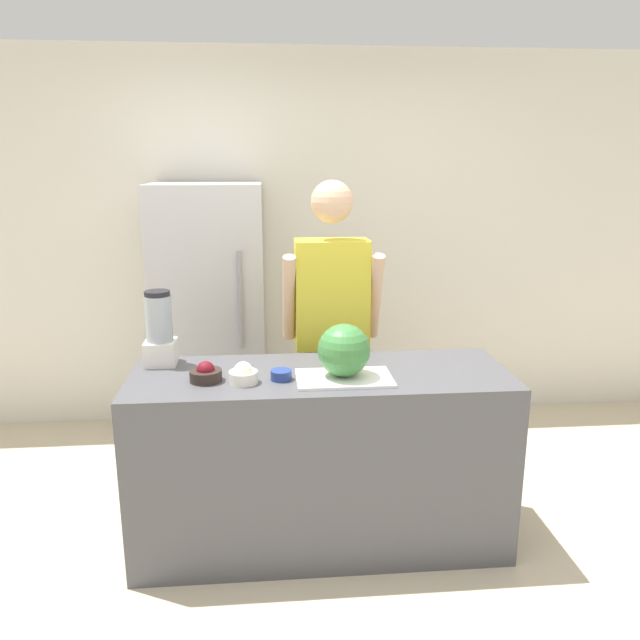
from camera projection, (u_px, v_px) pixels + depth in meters
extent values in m
plane|color=beige|center=(327.00, 578.00, 2.86)|extent=(14.00, 14.00, 0.00)
cube|color=silver|center=(300.00, 241.00, 4.44)|extent=(8.00, 0.06, 2.60)
cube|color=#4C4C51|center=(321.00, 458.00, 3.06)|extent=(1.80, 0.63, 0.89)
cube|color=#B7B7BC|center=(211.00, 315.00, 4.14)|extent=(0.71, 0.63, 1.72)
cylinder|color=gray|center=(240.00, 300.00, 3.80)|extent=(0.02, 0.02, 0.60)
cube|color=gray|center=(331.00, 416.00, 3.62)|extent=(0.30, 0.18, 0.85)
cube|color=gold|center=(332.00, 294.00, 3.44)|extent=(0.40, 0.22, 0.60)
sphere|color=#DBAD89|center=(332.00, 202.00, 3.31)|extent=(0.23, 0.23, 0.23)
cylinder|color=#DBAD89|center=(289.00, 298.00, 3.38)|extent=(0.07, 0.24, 0.50)
cylinder|color=#DBAD89|center=(375.00, 297.00, 3.42)|extent=(0.07, 0.24, 0.50)
cube|color=white|center=(344.00, 378.00, 2.86)|extent=(0.44, 0.27, 0.01)
sphere|color=#3D7F3D|center=(344.00, 350.00, 2.84)|extent=(0.24, 0.24, 0.24)
cylinder|color=#2D231E|center=(206.00, 376.00, 2.83)|extent=(0.15, 0.15, 0.05)
sphere|color=maroon|center=(206.00, 370.00, 2.83)|extent=(0.08, 0.08, 0.08)
cylinder|color=white|center=(243.00, 377.00, 2.81)|extent=(0.13, 0.13, 0.06)
sphere|color=white|center=(243.00, 371.00, 2.80)|extent=(0.09, 0.09, 0.09)
cylinder|color=navy|center=(281.00, 375.00, 2.85)|extent=(0.10, 0.10, 0.05)
cube|color=silver|center=(161.00, 353.00, 3.06)|extent=(0.15, 0.15, 0.12)
cylinder|color=#99A3AD|center=(159.00, 319.00, 3.02)|extent=(0.13, 0.13, 0.23)
cylinder|color=black|center=(157.00, 293.00, 2.99)|extent=(0.12, 0.12, 0.02)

